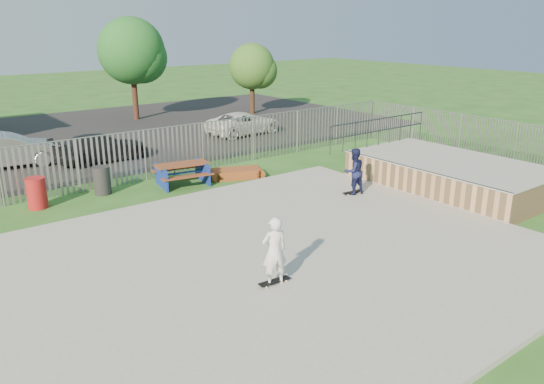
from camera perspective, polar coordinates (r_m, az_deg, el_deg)
ground at (r=13.76m, az=-1.12°, el=-7.85°), size 120.00×120.00×0.00m
concrete_slab at (r=13.73m, az=-1.12°, el=-7.57°), size 15.00×12.00×0.15m
quarter_pipe at (r=20.85m, az=18.53°, el=1.84°), size 5.50×7.05×2.19m
fence at (r=17.52m, az=-7.45°, el=1.20°), size 26.04×16.02×2.00m
picnic_table at (r=20.59m, az=-9.62°, el=1.95°), size 2.23×1.94×0.84m
funbox at (r=21.31m, az=-3.83°, el=2.02°), size 2.01×1.52×0.36m
trash_bin_red at (r=19.35m, az=-23.98°, el=-0.10°), size 0.63×0.63×1.05m
trash_bin_grey at (r=20.11m, az=-17.81°, el=1.20°), size 0.61×0.61×1.02m
parking_lot at (r=30.50m, az=-22.98°, el=5.12°), size 40.00×18.00×0.02m
car_silver at (r=25.34m, az=-26.52°, el=4.03°), size 4.59×2.16×1.45m
car_dark at (r=24.94m, az=-17.91°, el=4.58°), size 4.26×1.82×1.22m
car_white at (r=29.68m, az=-3.04°, el=7.41°), size 4.54×2.39×1.22m
tree_mid at (r=35.08m, az=-14.89°, el=14.45°), size 4.11×4.11×6.34m
tree_right at (r=36.33m, az=-2.18°, el=13.33°), size 3.04×3.04×4.69m
skateboard_a at (r=19.03m, az=8.68°, el=-0.07°), size 0.82×0.29×0.08m
skateboard_b at (r=12.51m, az=0.25°, el=-9.67°), size 0.81×0.25×0.08m
skater_navy at (r=18.81m, az=8.79°, el=2.21°), size 0.87×0.71×1.65m
skater_white at (r=12.16m, az=0.26°, el=-6.38°), size 0.68×0.53×1.65m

